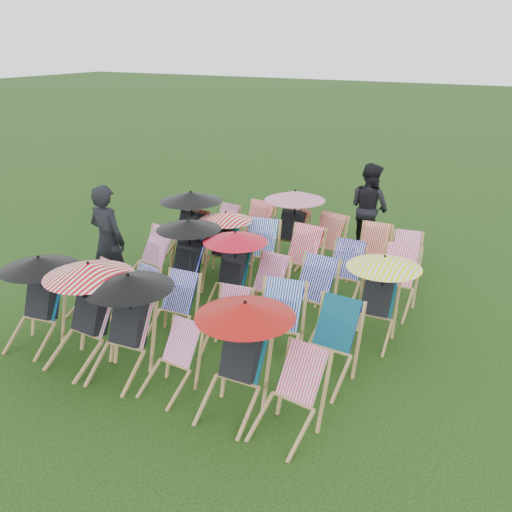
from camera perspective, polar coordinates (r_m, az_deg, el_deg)
The scene contains 33 objects.
ground at distance 9.10m, azimuth -1.39°, elevation -5.61°, with size 100.00×100.00×0.00m, color black.
deckchair_0 at distance 8.50m, azimuth -21.08°, elevation -4.07°, with size 1.08×1.16×1.28m.
deckchair_1 at distance 7.81m, azimuth -16.79°, elevation -5.33°, with size 1.17×1.22×1.38m.
deckchair_2 at distance 7.41m, azimuth -13.06°, elevation -6.59°, with size 1.14×1.21×1.35m.
deckchair_3 at distance 7.11m, azimuth -8.54°, elevation -10.33°, with size 0.60×0.79×0.82m.
deckchair_4 at distance 6.54m, azimuth -1.85°, elevation -9.99°, with size 1.14×1.19×1.35m.
deckchair_5 at distance 6.34m, azimuth 3.33°, elevation -13.86°, with size 0.72×0.92×0.91m.
deckchair_6 at distance 9.20m, azimuth -16.01°, elevation -3.37°, with size 0.68×0.84×0.81m.
deckchair_7 at distance 8.74m, azimuth -12.33°, elevation -4.21°, with size 0.71×0.88×0.85m.
deckchair_8 at distance 8.28m, azimuth -8.48°, elevation -5.24°, with size 0.63×0.85×0.89m.
deckchair_9 at distance 7.85m, azimuth -3.01°, elevation -6.78°, with size 0.64×0.83×0.84m.
deckchair_10 at distance 7.60m, azimuth 1.98°, elevation -7.06°, with size 0.82×1.03×1.01m.
deckchair_11 at distance 7.25m, azimuth 7.14°, elevation -8.81°, with size 0.70×0.95×0.99m.
deckchair_12 at distance 9.99m, azimuth -10.87°, elevation -0.37°, with size 0.80×1.01×0.99m.
deckchair_13 at distance 9.59m, azimuth -7.19°, elevation 0.07°, with size 1.08×1.12×1.28m.
deckchair_14 at distance 9.08m, azimuth -2.52°, elevation -1.21°, with size 1.03×1.10×1.22m.
deckchair_15 at distance 8.79m, azimuth 0.67°, elevation -3.30°, with size 0.66×0.88×0.92m.
deckchair_16 at distance 8.45m, azimuth 5.13°, elevation -4.07°, with size 0.74×0.98×1.01m.
deckchair_17 at distance 8.22m, azimuth 12.00°, elevation -4.05°, with size 1.05×1.11×1.25m.
deckchair_18 at distance 10.86m, azimuth -6.98°, elevation 2.95°, with size 1.18×1.24×1.40m.
deckchair_19 at distance 10.33m, azimuth -3.43°, elevation 1.38°, with size 0.98×1.03×1.16m.
deckchair_20 at distance 10.07m, azimuth 0.09°, elevation 0.30°, with size 0.85×1.06×1.03m.
deckchair_21 at distance 9.78m, azimuth 4.13°, elevation -0.42°, with size 0.75×0.99×1.03m.
deckchair_22 at distance 9.36m, azimuth 8.58°, elevation -1.85°, with size 0.64×0.89×0.95m.
deckchair_23 at distance 9.25m, azimuth 13.67°, elevation -2.46°, with size 0.65×0.90×0.97m.
deckchair_24 at distance 11.69m, azimuth -3.68°, elevation 2.81°, with size 0.68×0.87×0.86m.
deckchair_25 at distance 11.27m, azimuth -0.49°, elevation 2.56°, with size 0.77×1.00×1.02m.
deckchair_26 at distance 10.96m, azimuth 3.39°, elevation 3.16°, with size 1.16×1.20×1.37m.
deckchair_27 at distance 10.66m, azimuth 6.58°, elevation 1.22°, with size 0.79×1.00×0.98m.
deckchair_28 at distance 10.39m, azimuth 11.32°, elevation 0.26°, with size 0.64×0.88×0.93m.
deckchair_29 at distance 10.33m, azimuth 14.64°, elevation -0.37°, with size 0.69×0.87×0.86m.
person_left at distance 9.71m, azimuth -14.61°, elevation 1.48°, with size 0.69×0.45×1.89m, color black.
person_rear at distance 11.61m, azimuth 11.26°, elevation 4.75°, with size 0.88×0.68×1.81m, color black.
Camera 1 is at (4.11, -7.02, 4.08)m, focal length 40.00 mm.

